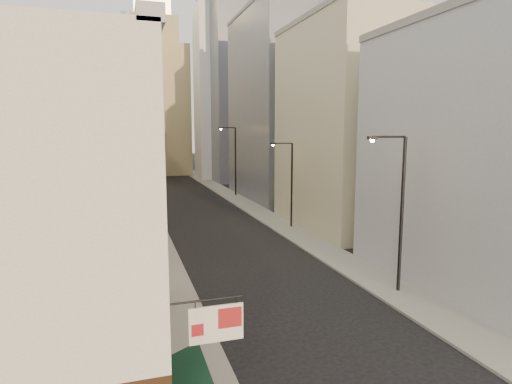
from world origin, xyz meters
name	(u,v)px	position (x,y,z in m)	size (l,w,h in m)	color
sidewalk_left	(140,198)	(-6.50, 55.00, 0.07)	(3.00, 140.00, 0.15)	gray
sidewalk_right	(227,194)	(6.50, 55.00, 0.07)	(3.00, 140.00, 0.15)	gray
near_building_left	(68,227)	(-10.99, 9.00, 6.02)	(8.30, 23.04, 12.30)	brown
left_bldg_beige	(78,153)	(-12.00, 26.00, 8.00)	(8.00, 12.00, 16.00)	#BAB08A
left_bldg_grey	(90,128)	(-12.00, 42.00, 10.00)	(8.00, 16.00, 20.00)	#999A9E
left_bldg_tan	(99,139)	(-12.00, 60.00, 8.50)	(8.00, 18.00, 17.00)	tan
left_bldg_wingrid	(103,119)	(-12.00, 80.00, 12.00)	(8.00, 20.00, 24.00)	gray
right_bldg_grey	(484,159)	(12.00, 12.00, 8.00)	(8.00, 16.00, 16.00)	#999A9E
right_bldg_beige	(340,128)	(12.00, 30.00, 10.00)	(8.00, 16.00, 20.00)	#BAB08A
right_bldg_wingrid	(272,107)	(12.00, 50.00, 13.00)	(8.00, 20.00, 26.00)	gray
highrise	(254,52)	(18.00, 78.00, 25.66)	(21.00, 23.00, 51.20)	gray
clock_tower	(155,95)	(-1.00, 92.00, 17.63)	(14.00, 14.00, 44.90)	tan
white_tower	(216,86)	(10.00, 78.00, 18.61)	(8.00, 8.00, 41.50)	silver
streetlamp_near	(398,205)	(6.44, 12.50, 5.37)	(2.46, 0.40, 9.40)	black
streetlamp_mid	(289,180)	(6.92, 30.67, 4.87)	(2.13, 0.96, 8.53)	black
streetlamp_far	(234,157)	(6.98, 52.78, 5.83)	(2.66, 0.63, 10.20)	black
traffic_light_left	(148,191)	(-6.32, 38.11, 3.34)	(0.55, 0.45, 5.00)	black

